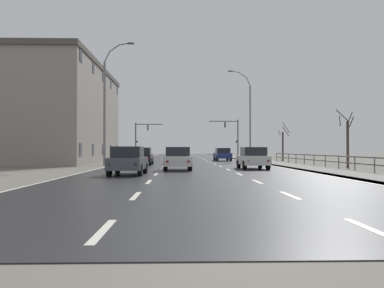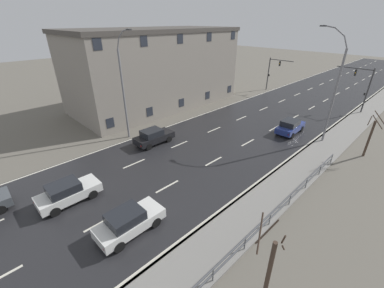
{
  "view_description": "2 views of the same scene",
  "coord_description": "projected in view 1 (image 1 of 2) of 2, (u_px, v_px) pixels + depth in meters",
  "views": [
    {
      "loc": [
        -1.01,
        -5.26,
        1.42
      ],
      "look_at": [
        0.97,
        62.2,
        2.26
      ],
      "focal_mm": 39.34,
      "sensor_mm": 36.0,
      "label": 1
    },
    {
      "loc": [
        14.59,
        19.72,
        11.46
      ],
      "look_at": [
        0.0,
        33.92,
        1.09
      ],
      "focal_mm": 22.87,
      "sensor_mm": 36.0,
      "label": 2
    }
  ],
  "objects": [
    {
      "name": "guardrail",
      "position": [
        332.0,
        159.0,
        29.99
      ],
      "size": [
        0.07,
        34.34,
        1.0
      ],
      "color": "#515459",
      "rests_on": "ground"
    },
    {
      "name": "car_distant",
      "position": [
        253.0,
        158.0,
        29.99
      ],
      "size": [
        1.91,
        4.14,
        1.57
      ],
      "rotation": [
        0.0,
        0.0,
        0.02
      ],
      "color": "silver",
      "rests_on": "ground"
    },
    {
      "name": "car_near_right",
      "position": [
        142.0,
        156.0,
        37.84
      ],
      "size": [
        1.85,
        4.1,
        1.57
      ],
      "rotation": [
        0.0,
        0.0,
        -0.0
      ],
      "color": "black",
      "rests_on": "ground"
    },
    {
      "name": "street_lamp_midground",
      "position": [
        249.0,
        117.0,
        51.25
      ],
      "size": [
        2.81,
        0.24,
        11.06
      ],
      "color": "slate",
      "rests_on": "ground"
    },
    {
      "name": "traffic_signal_left",
      "position": [
        141.0,
        135.0,
        65.74
      ],
      "size": [
        4.32,
        0.36,
        5.59
      ],
      "color": "#38383A",
      "rests_on": "ground"
    },
    {
      "name": "street_lamp_left_bank",
      "position": [
        106.0,
        105.0,
        36.79
      ],
      "size": [
        2.68,
        0.24,
        10.83
      ],
      "color": "slate",
      "rests_on": "ground"
    },
    {
      "name": "car_far_right",
      "position": [
        178.0,
        158.0,
        28.25
      ],
      "size": [
        1.87,
        4.12,
        1.57
      ],
      "rotation": [
        0.0,
        0.0,
        0.01
      ],
      "color": "silver",
      "rests_on": "ground"
    },
    {
      "name": "ground_plane",
      "position": [
        188.0,
        161.0,
        53.25
      ],
      "size": [
        160.0,
        160.0,
        0.12
      ],
      "color": "#666056"
    },
    {
      "name": "bare_tree_mid",
      "position": [
        347.0,
        141.0,
        32.49
      ],
      "size": [
        1.26,
        1.72,
        4.53
      ],
      "color": "#423328",
      "rests_on": "ground"
    },
    {
      "name": "bare_tree_far",
      "position": [
        283.0,
        144.0,
        50.86
      ],
      "size": [
        1.27,
        1.27,
        4.65
      ],
      "color": "#423328",
      "rests_on": "ground"
    },
    {
      "name": "brick_building",
      "position": [
        53.0,
        114.0,
        45.98
      ],
      "size": [
        11.19,
        23.83,
        10.5
      ],
      "color": "gray",
      "rests_on": "ground"
    },
    {
      "name": "road_asphalt_strip",
      "position": [
        186.0,
        158.0,
        65.24
      ],
      "size": [
        14.0,
        120.0,
        0.03
      ],
      "color": "#232326",
      "rests_on": "ground"
    },
    {
      "name": "car_mid_centre",
      "position": [
        223.0,
        154.0,
        50.65
      ],
      "size": [
        1.96,
        4.16,
        1.57
      ],
      "rotation": [
        0.0,
        0.0,
        0.04
      ],
      "color": "navy",
      "rests_on": "ground"
    },
    {
      "name": "traffic_signal_right",
      "position": [
        233.0,
        133.0,
        64.19
      ],
      "size": [
        4.5,
        0.36,
        5.96
      ],
      "color": "#38383A",
      "rests_on": "ground"
    },
    {
      "name": "car_far_left",
      "position": [
        128.0,
        160.0,
        23.15
      ],
      "size": [
        1.92,
        4.14,
        1.57
      ],
      "rotation": [
        0.0,
        0.0,
        -0.03
      ],
      "color": "#474C51",
      "rests_on": "ground"
    },
    {
      "name": "sidewalk_right",
      "position": [
        240.0,
        158.0,
        65.49
      ],
      "size": [
        3.0,
        120.0,
        0.12
      ],
      "color": "gray",
      "rests_on": "ground"
    }
  ]
}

